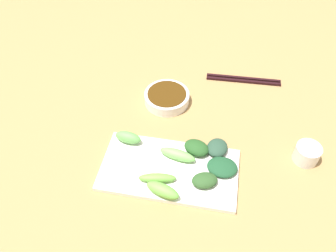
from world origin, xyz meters
The scene contains 13 objects.
tabletop centered at (0.00, 0.00, 0.01)m, with size 2.10×2.10×0.02m, color #9F7B4A.
sauce_bowl centered at (-0.11, -0.03, 0.04)m, with size 0.13×0.13×0.03m.
serving_plate centered at (0.14, 0.02, 0.03)m, with size 0.18×0.34×0.01m, color white.
broccoli_stalk_0 centered at (0.21, 0.02, 0.05)m, with size 0.03×0.08×0.03m, color #6AB346.
broccoli_leafy_1 centered at (0.11, 0.15, 0.04)m, with size 0.06×0.07×0.02m, color #1C4929.
broccoli_leafy_2 centered at (0.16, 0.11, 0.04)m, with size 0.04×0.06×0.02m, color #2C5024.
broccoli_stalk_3 centered at (0.10, 0.04, 0.05)m, with size 0.03×0.09×0.03m, color #72BB59.
broccoli_leafy_4 centered at (0.06, 0.13, 0.04)m, with size 0.06×0.05×0.02m, color #274634.
broccoli_leafy_5 centered at (0.07, 0.08, 0.05)m, with size 0.05×0.07×0.03m, color #234F21.
broccoli_stalk_6 centered at (0.18, 0.00, 0.04)m, with size 0.02×0.09×0.02m, color #68AB40.
broccoli_stalk_7 centered at (0.07, -0.10, 0.05)m, with size 0.03×0.07×0.03m, color #61A851.
chopsticks centered at (-0.24, 0.19, 0.02)m, with size 0.03×0.23×0.01m.
tea_cup centered at (0.04, 0.36, 0.04)m, with size 0.06×0.06×0.05m, color silver.
Camera 1 is at (0.62, 0.11, 0.74)m, focal length 37.08 mm.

